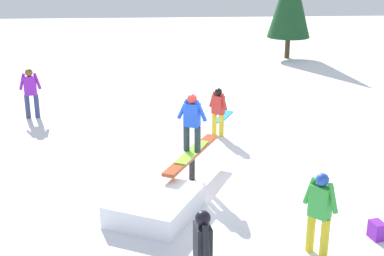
{
  "coord_description": "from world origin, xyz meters",
  "views": [
    {
      "loc": [
        -11.51,
        0.76,
        5.23
      ],
      "look_at": [
        0.0,
        0.0,
        1.28
      ],
      "focal_mm": 50.0,
      "sensor_mm": 36.0,
      "label": 1
    }
  ],
  "objects_px": {
    "rail_feature": "(192,156)",
    "loose_snowboard_cyan": "(223,117)",
    "main_rider_on_rail": "(192,124)",
    "bystander_green": "(320,210)",
    "bystander_black": "(203,253)",
    "backpack_on_snow": "(377,230)",
    "bystander_red": "(218,109)",
    "bystander_purple": "(31,91)"
  },
  "relations": [
    {
      "from": "bystander_red",
      "to": "backpack_on_snow",
      "type": "xyz_separation_m",
      "value": [
        -5.93,
        -2.34,
        -0.62
      ]
    },
    {
      "from": "rail_feature",
      "to": "bystander_red",
      "type": "distance_m",
      "value": 3.18
    },
    {
      "from": "rail_feature",
      "to": "bystander_black",
      "type": "distance_m",
      "value": 4.64
    },
    {
      "from": "rail_feature",
      "to": "bystander_black",
      "type": "height_order",
      "value": "bystander_black"
    },
    {
      "from": "rail_feature",
      "to": "bystander_purple",
      "type": "height_order",
      "value": "bystander_purple"
    },
    {
      "from": "bystander_black",
      "to": "bystander_red",
      "type": "bearing_deg",
      "value": 164.32
    },
    {
      "from": "rail_feature",
      "to": "main_rider_on_rail",
      "type": "distance_m",
      "value": 0.79
    },
    {
      "from": "main_rider_on_rail",
      "to": "loose_snowboard_cyan",
      "type": "height_order",
      "value": "main_rider_on_rail"
    },
    {
      "from": "loose_snowboard_cyan",
      "to": "backpack_on_snow",
      "type": "xyz_separation_m",
      "value": [
        -7.67,
        -1.96,
        0.16
      ]
    },
    {
      "from": "rail_feature",
      "to": "bystander_black",
      "type": "bearing_deg",
      "value": -155.47
    },
    {
      "from": "bystander_black",
      "to": "bystander_green",
      "type": "xyz_separation_m",
      "value": [
        1.28,
        -2.15,
        -0.02
      ]
    },
    {
      "from": "bystander_green",
      "to": "main_rider_on_rail",
      "type": "bearing_deg",
      "value": 167.07
    },
    {
      "from": "rail_feature",
      "to": "bystander_green",
      "type": "relative_size",
      "value": 1.63
    },
    {
      "from": "bystander_black",
      "to": "backpack_on_snow",
      "type": "height_order",
      "value": "bystander_black"
    },
    {
      "from": "main_rider_on_rail",
      "to": "loose_snowboard_cyan",
      "type": "xyz_separation_m",
      "value": [
        4.76,
        -1.32,
        -1.36
      ]
    },
    {
      "from": "bystander_red",
      "to": "bystander_black",
      "type": "bearing_deg",
      "value": -53.76
    },
    {
      "from": "bystander_green",
      "to": "loose_snowboard_cyan",
      "type": "relative_size",
      "value": 1.18
    },
    {
      "from": "main_rider_on_rail",
      "to": "bystander_black",
      "type": "relative_size",
      "value": 0.95
    },
    {
      "from": "bystander_purple",
      "to": "loose_snowboard_cyan",
      "type": "xyz_separation_m",
      "value": [
        -0.32,
        -6.09,
        -0.89
      ]
    },
    {
      "from": "main_rider_on_rail",
      "to": "bystander_black",
      "type": "bearing_deg",
      "value": -157.48
    },
    {
      "from": "main_rider_on_rail",
      "to": "backpack_on_snow",
      "type": "relative_size",
      "value": 4.46
    },
    {
      "from": "bystander_black",
      "to": "bystander_red",
      "type": "height_order",
      "value": "bystander_black"
    },
    {
      "from": "rail_feature",
      "to": "loose_snowboard_cyan",
      "type": "bearing_deg",
      "value": 10.85
    },
    {
      "from": "bystander_black",
      "to": "rail_feature",
      "type": "bearing_deg",
      "value": 170.64
    },
    {
      "from": "bystander_green",
      "to": "bystander_red",
      "type": "bearing_deg",
      "value": 145.57
    },
    {
      "from": "main_rider_on_rail",
      "to": "bystander_red",
      "type": "distance_m",
      "value": 3.23
    },
    {
      "from": "main_rider_on_rail",
      "to": "bystander_red",
      "type": "xyz_separation_m",
      "value": [
        3.03,
        -0.95,
        -0.58
      ]
    },
    {
      "from": "bystander_purple",
      "to": "main_rider_on_rail",
      "type": "bearing_deg",
      "value": 126.87
    },
    {
      "from": "bystander_purple",
      "to": "loose_snowboard_cyan",
      "type": "relative_size",
      "value": 1.21
    },
    {
      "from": "bystander_red",
      "to": "backpack_on_snow",
      "type": "height_order",
      "value": "bystander_red"
    },
    {
      "from": "main_rider_on_rail",
      "to": "bystander_green",
      "type": "relative_size",
      "value": 0.97
    },
    {
      "from": "rail_feature",
      "to": "loose_snowboard_cyan",
      "type": "height_order",
      "value": "rail_feature"
    },
    {
      "from": "main_rider_on_rail",
      "to": "bystander_green",
      "type": "height_order",
      "value": "main_rider_on_rail"
    },
    {
      "from": "rail_feature",
      "to": "bystander_black",
      "type": "relative_size",
      "value": 1.59
    },
    {
      "from": "bystander_purple",
      "to": "backpack_on_snow",
      "type": "height_order",
      "value": "bystander_purple"
    },
    {
      "from": "main_rider_on_rail",
      "to": "bystander_black",
      "type": "height_order",
      "value": "main_rider_on_rail"
    },
    {
      "from": "bystander_green",
      "to": "bystander_purple",
      "type": "height_order",
      "value": "bystander_purple"
    },
    {
      "from": "bystander_red",
      "to": "main_rider_on_rail",
      "type": "bearing_deg",
      "value": -63.0
    },
    {
      "from": "main_rider_on_rail",
      "to": "bystander_red",
      "type": "height_order",
      "value": "main_rider_on_rail"
    },
    {
      "from": "main_rider_on_rail",
      "to": "bystander_black",
      "type": "distance_m",
      "value": 4.65
    },
    {
      "from": "bystander_red",
      "to": "backpack_on_snow",
      "type": "bearing_deg",
      "value": -24.14
    },
    {
      "from": "bystander_purple",
      "to": "loose_snowboard_cyan",
      "type": "distance_m",
      "value": 6.16
    }
  ]
}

